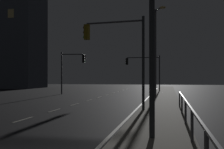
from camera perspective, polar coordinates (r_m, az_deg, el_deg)
ground_plane at (r=22.93m, az=-6.77°, el=-5.63°), size 112.00×112.00×0.00m
sidewalk_right at (r=21.86m, az=9.63°, el=-5.70°), size 2.61×77.00×0.14m
lane_markings_center at (r=26.27m, az=-4.45°, el=-4.95°), size 0.14×50.00×0.01m
lane_edge_line at (r=26.92m, az=6.53°, el=-4.84°), size 0.14×53.00×0.01m
traffic_light_far_center at (r=41.53m, az=6.10°, el=1.72°), size 4.84×0.34×4.87m
traffic_light_near_left at (r=35.46m, az=-7.68°, el=1.83°), size 2.91×0.64×4.99m
traffic_light_far_left at (r=18.00m, az=0.87°, el=5.74°), size 3.90×0.75×5.51m
street_lamp_median at (r=27.57m, az=8.58°, el=5.69°), size 1.07×2.02×8.19m
barrier_fence at (r=10.98m, az=14.47°, el=-6.66°), size 0.09×17.36×0.98m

